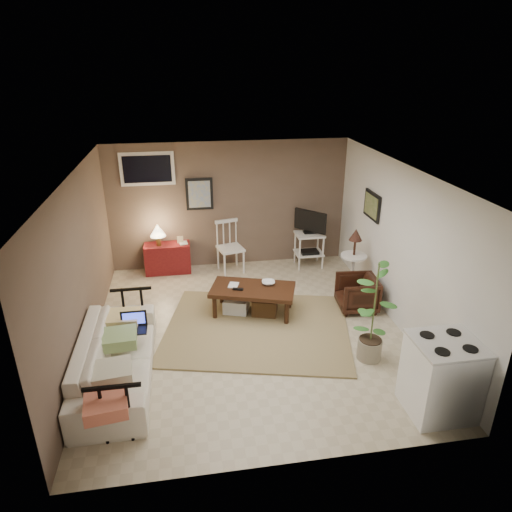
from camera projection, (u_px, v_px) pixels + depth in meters
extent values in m
plane|color=#C1B293|center=(249.00, 330.00, 6.85)|extent=(5.00, 5.00, 0.00)
cube|color=black|center=(199.00, 194.00, 8.43)|extent=(0.50, 0.03, 0.60)
cube|color=black|center=(372.00, 206.00, 7.52)|extent=(0.03, 0.60, 0.45)
cube|color=silver|center=(147.00, 169.00, 8.10)|extent=(0.96, 0.03, 0.60)
cube|color=#9B885A|center=(257.00, 328.00, 6.87)|extent=(3.14, 2.74, 0.03)
cube|color=#341A0E|center=(253.00, 290.00, 7.12)|extent=(1.44, 1.03, 0.06)
cylinder|color=#341A0E|center=(215.00, 307.00, 7.07)|extent=(0.07, 0.07, 0.41)
cylinder|color=#341A0E|center=(287.00, 313.00, 6.91)|extent=(0.07, 0.07, 0.41)
cylinder|color=#341A0E|center=(222.00, 293.00, 7.52)|extent=(0.07, 0.07, 0.41)
cylinder|color=#341A0E|center=(289.00, 297.00, 7.36)|extent=(0.07, 0.07, 0.41)
cube|color=black|center=(238.00, 289.00, 7.04)|extent=(0.17, 0.10, 0.02)
cube|color=#4C351B|center=(265.00, 306.00, 7.21)|extent=(0.46, 0.42, 0.28)
cube|color=silver|center=(236.00, 305.00, 7.28)|extent=(0.46, 0.42, 0.24)
imported|color=#F0E0CF|center=(115.00, 350.00, 5.64)|extent=(0.64, 2.19, 0.86)
cube|color=black|center=(134.00, 331.00, 5.93)|extent=(0.34, 0.23, 0.02)
cube|color=black|center=(134.00, 318.00, 5.99)|extent=(0.34, 0.02, 0.21)
cube|color=#3549F2|center=(134.00, 318.00, 5.98)|extent=(0.28, 0.00, 0.17)
cube|color=maroon|center=(168.00, 258.00, 8.63)|extent=(0.85, 0.38, 0.56)
cylinder|color=olive|center=(159.00, 241.00, 8.42)|extent=(0.09, 0.09, 0.19)
cone|color=#FFE8B7|center=(158.00, 230.00, 8.34)|extent=(0.28, 0.28, 0.23)
cube|color=tan|center=(180.00, 240.00, 8.54)|extent=(0.11, 0.02, 0.14)
cube|color=silver|center=(230.00, 249.00, 8.59)|extent=(0.54, 0.54, 0.04)
cylinder|color=silver|center=(225.00, 266.00, 8.45)|extent=(0.04, 0.04, 0.44)
cylinder|color=silver|center=(244.00, 262.00, 8.59)|extent=(0.04, 0.04, 0.44)
cylinder|color=silver|center=(218.00, 258.00, 8.77)|extent=(0.04, 0.04, 0.44)
cylinder|color=silver|center=(237.00, 255.00, 8.91)|extent=(0.04, 0.04, 0.44)
cube|color=silver|center=(226.00, 221.00, 8.56)|extent=(0.44, 0.15, 0.06)
cube|color=silver|center=(310.00, 234.00, 8.75)|extent=(0.53, 0.43, 0.04)
cube|color=silver|center=(309.00, 253.00, 8.90)|extent=(0.53, 0.43, 0.03)
cylinder|color=silver|center=(300.00, 254.00, 8.67)|extent=(0.03, 0.03, 0.67)
cylinder|color=silver|center=(323.00, 252.00, 8.74)|extent=(0.03, 0.03, 0.67)
cylinder|color=silver|center=(295.00, 247.00, 9.00)|extent=(0.03, 0.03, 0.67)
cylinder|color=silver|center=(318.00, 245.00, 9.07)|extent=(0.03, 0.03, 0.67)
cube|color=black|center=(310.00, 232.00, 8.73)|extent=(0.24, 0.13, 0.03)
cube|color=black|center=(310.00, 221.00, 8.64)|extent=(0.50, 0.52, 0.40)
cube|color=#D4A952|center=(310.00, 221.00, 8.64)|extent=(0.40, 0.42, 0.33)
cube|color=black|center=(309.00, 253.00, 8.85)|extent=(0.34, 0.24, 0.10)
cylinder|color=silver|center=(351.00, 291.00, 7.96)|extent=(0.31, 0.31, 0.03)
cylinder|color=silver|center=(352.00, 274.00, 7.83)|extent=(0.06, 0.06, 0.66)
cylinder|color=silver|center=(354.00, 256.00, 7.70)|extent=(0.44, 0.44, 0.03)
cylinder|color=black|center=(355.00, 247.00, 7.63)|extent=(0.04, 0.04, 0.28)
cone|color=#381E16|center=(356.00, 235.00, 7.55)|extent=(0.22, 0.22, 0.20)
imported|color=black|center=(357.00, 292.00, 7.32)|extent=(0.61, 0.64, 0.62)
cylinder|color=#9E957D|center=(369.00, 349.00, 6.15)|extent=(0.32, 0.32, 0.29)
cylinder|color=#4C602D|center=(375.00, 303.00, 5.87)|extent=(0.02, 0.02, 1.13)
cube|color=white|center=(441.00, 378.00, 5.12)|extent=(0.70, 0.65, 0.90)
cube|color=silver|center=(448.00, 343.00, 4.93)|extent=(0.72, 0.67, 0.03)
cylinder|color=black|center=(442.00, 352.00, 4.76)|extent=(0.16, 0.16, 0.01)
cylinder|color=black|center=(471.00, 349.00, 4.80)|extent=(0.16, 0.16, 0.01)
cylinder|color=black|center=(427.00, 335.00, 5.05)|extent=(0.16, 0.16, 0.01)
cylinder|color=black|center=(454.00, 332.00, 5.09)|extent=(0.16, 0.16, 0.01)
imported|color=#341A0E|center=(268.00, 278.00, 7.19)|extent=(0.21, 0.07, 0.21)
imported|color=#341A0E|center=(229.00, 279.00, 7.15)|extent=(0.15, 0.06, 0.20)
imported|color=#341A0E|center=(179.00, 239.00, 8.49)|extent=(0.15, 0.04, 0.20)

